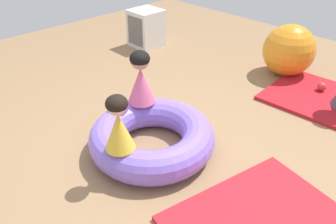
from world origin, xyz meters
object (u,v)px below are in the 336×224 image
at_px(child_in_yellow, 118,123).
at_px(exercise_ball_large, 289,50).
at_px(storage_cube, 145,28).
at_px(child_in_pink, 141,78).
at_px(play_ball_red, 322,87).
at_px(inflatable_cushion, 152,137).

height_order(child_in_yellow, exercise_ball_large, child_in_yellow).
bearing_deg(child_in_yellow, storage_cube, 92.59).
distance_m(child_in_pink, play_ball_red, 2.23).
xyz_separation_m(inflatable_cushion, play_ball_red, (0.59, 2.15, -0.05)).
xyz_separation_m(inflatable_cushion, exercise_ball_large, (0.01, 2.34, 0.18)).
height_order(inflatable_cushion, child_in_yellow, child_in_yellow).
xyz_separation_m(inflatable_cushion, storage_cube, (-2.03, 1.67, 0.13)).
bearing_deg(child_in_pink, storage_cube, 7.64).
xyz_separation_m(child_in_yellow, storage_cube, (-2.11, 2.07, -0.24)).
relative_size(child_in_pink, exercise_ball_large, 0.79).
relative_size(inflatable_cushion, exercise_ball_large, 1.72).
distance_m(child_in_yellow, exercise_ball_large, 2.74).
relative_size(child_in_yellow, storage_cube, 0.84).
relative_size(child_in_yellow, exercise_ball_large, 0.72).
bearing_deg(play_ball_red, child_in_pink, -115.75).
xyz_separation_m(exercise_ball_large, storage_cube, (-2.05, -0.66, -0.05)).
distance_m(child_in_pink, child_in_yellow, 0.74).
bearing_deg(play_ball_red, inflatable_cushion, -105.24).
relative_size(inflatable_cushion, storage_cube, 2.02).
relative_size(inflatable_cushion, child_in_yellow, 2.41).
bearing_deg(child_in_yellow, child_in_pink, 83.65).
bearing_deg(child_in_yellow, inflatable_cushion, 58.26).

